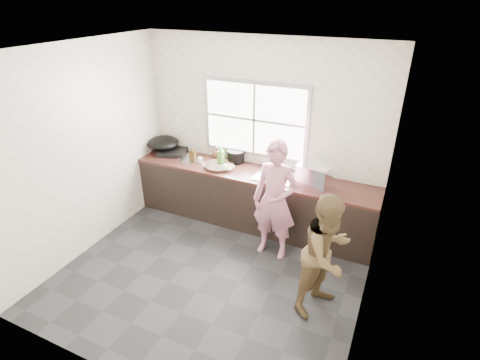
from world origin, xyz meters
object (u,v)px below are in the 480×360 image
at_px(person_side, 327,255).
at_px(burner, 173,152).
at_px(black_pot, 236,156).
at_px(bottle_brown_short, 217,153).
at_px(plate_food, 210,165).
at_px(bottle_green, 221,155).
at_px(cutting_board, 219,166).
at_px(pot_lid_left, 183,156).
at_px(bowl_crabs, 297,180).
at_px(bowl_held, 267,180).
at_px(glass_jar, 200,160).
at_px(bottle_brown_tall, 193,154).
at_px(bowl_mince, 227,168).
at_px(pot_lid_right, 190,160).
at_px(wok, 163,143).
at_px(woman, 275,205).
at_px(dish_rack, 314,176).

bearing_deg(person_side, burner, 89.71).
relative_size(black_pot, bottle_brown_short, 1.49).
xyz_separation_m(plate_food, bottle_green, (0.12, 0.11, 0.14)).
relative_size(cutting_board, black_pot, 1.69).
height_order(person_side, pot_lid_left, person_side).
bearing_deg(bowl_crabs, burner, 176.15).
xyz_separation_m(bowl_held, bottle_green, (-0.84, 0.26, 0.12)).
relative_size(glass_jar, burner, 0.21).
relative_size(bowl_held, plate_food, 0.88).
distance_m(black_pot, bottle_brown_tall, 0.68).
relative_size(cutting_board, bottle_brown_tall, 2.51).
bearing_deg(person_side, bowl_held, 71.96).
relative_size(bowl_mince, bowl_held, 0.96).
bearing_deg(glass_jar, cutting_board, -2.94).
bearing_deg(bottle_green, person_side, -33.50).
relative_size(person_side, bottle_brown_tall, 8.12).
bearing_deg(glass_jar, pot_lid_right, -179.55).
bearing_deg(wok, woman, -16.85).
xyz_separation_m(bowl_held, black_pot, (-0.68, 0.44, 0.06)).
height_order(bowl_mince, pot_lid_left, bowl_mince).
height_order(bowl_crabs, dish_rack, dish_rack).
distance_m(bottle_brown_short, burner, 0.75).
xyz_separation_m(bowl_mince, glass_jar, (-0.48, 0.04, 0.02)).
height_order(wok, pot_lid_right, wok).
height_order(cutting_board, plate_food, cutting_board).
height_order(cutting_board, bottle_green, bottle_green).
bearing_deg(bowl_crabs, bowl_mince, -178.05).
height_order(black_pot, plate_food, black_pot).
height_order(person_side, bottle_green, person_side).
relative_size(cutting_board, bottle_brown_short, 2.52).
height_order(person_side, burner, person_side).
bearing_deg(woman, burner, 163.13).
height_order(woman, bowl_held, woman).
bearing_deg(bottle_brown_tall, dish_rack, -3.32).
height_order(bowl_held, black_pot, black_pot).
bearing_deg(bottle_green, bottle_brown_short, 131.10).
bearing_deg(bottle_brown_tall, glass_jar, -24.39).
xyz_separation_m(cutting_board, bottle_brown_short, (-0.17, 0.28, 0.06)).
relative_size(bowl_crabs, glass_jar, 2.16).
bearing_deg(bowl_held, bottle_brown_tall, 169.01).
bearing_deg(bottle_green, pot_lid_right, -170.52).
bearing_deg(bottle_green, wok, 177.25).
height_order(bottle_brown_short, burner, bottle_brown_short).
xyz_separation_m(woman, cutting_board, (-1.07, 0.50, 0.13)).
height_order(bowl_mince, bottle_brown_tall, bottle_brown_tall).
relative_size(bowl_held, bottle_green, 0.67).
bearing_deg(woman, wok, 164.72).
bearing_deg(black_pot, bottle_brown_tall, -164.40).
xyz_separation_m(plate_food, pot_lid_left, (-0.56, 0.14, -0.00)).
bearing_deg(bottle_brown_tall, bowl_mince, -10.08).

